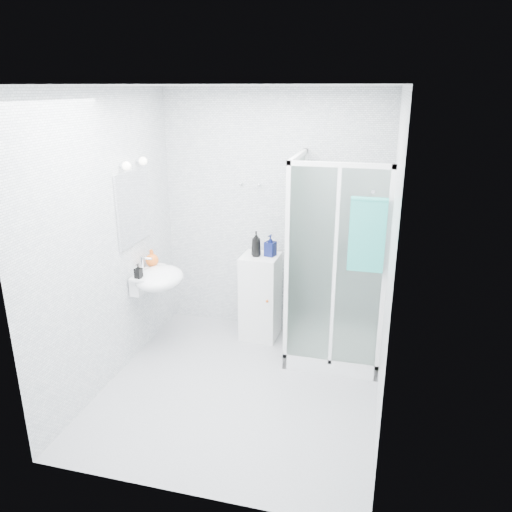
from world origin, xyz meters
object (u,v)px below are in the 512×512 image
(storage_cabinet, at_px, (260,297))
(soap_dispenser_orange, at_px, (152,258))
(shampoo_bottle_a, at_px, (256,244))
(shower_enclosure, at_px, (327,315))
(wall_basin, at_px, (157,278))
(hand_towel, at_px, (367,233))
(soap_dispenser_black, at_px, (138,271))
(shampoo_bottle_b, at_px, (270,245))

(storage_cabinet, bearing_deg, soap_dispenser_orange, -157.37)
(shampoo_bottle_a, distance_m, soap_dispenser_orange, 1.07)
(shampoo_bottle_a, bearing_deg, shower_enclosure, -15.60)
(storage_cabinet, xyz_separation_m, shampoo_bottle_a, (-0.04, -0.02, 0.60))
(shower_enclosure, height_order, storage_cabinet, shower_enclosure)
(wall_basin, xyz_separation_m, hand_towel, (1.99, -0.09, 0.63))
(soap_dispenser_orange, bearing_deg, storage_cabinet, 20.86)
(wall_basin, xyz_separation_m, storage_cabinet, (0.91, 0.56, -0.33))
(storage_cabinet, height_order, soap_dispenser_black, soap_dispenser_black)
(shampoo_bottle_a, height_order, shampoo_bottle_b, shampoo_bottle_a)
(wall_basin, relative_size, storage_cabinet, 0.60)
(hand_towel, height_order, soap_dispenser_black, hand_towel)
(storage_cabinet, xyz_separation_m, shampoo_bottle_b, (0.10, 0.02, 0.58))
(hand_towel, relative_size, shampoo_bottle_b, 2.85)
(soap_dispenser_black, bearing_deg, shampoo_bottle_b, 34.83)
(soap_dispenser_black, bearing_deg, storage_cabinet, 36.58)
(storage_cabinet, bearing_deg, shower_enclosure, -16.22)
(wall_basin, distance_m, soap_dispenser_orange, 0.25)
(shampoo_bottle_b, bearing_deg, soap_dispenser_black, -145.17)
(storage_cabinet, xyz_separation_m, soap_dispenser_black, (-1.01, -0.75, 0.47))
(wall_basin, bearing_deg, hand_towel, -2.44)
(storage_cabinet, bearing_deg, shampoo_bottle_b, 14.77)
(shampoo_bottle_a, bearing_deg, storage_cabinet, 30.17)
(wall_basin, height_order, shampoo_bottle_b, shampoo_bottle_b)
(wall_basin, relative_size, shampoo_bottle_b, 2.47)
(storage_cabinet, distance_m, soap_dispenser_black, 1.34)
(hand_towel, xyz_separation_m, shampoo_bottle_b, (-0.98, 0.67, -0.39))
(wall_basin, height_order, hand_towel, hand_towel)
(shampoo_bottle_b, height_order, soap_dispenser_black, shampoo_bottle_b)
(shampoo_bottle_b, xyz_separation_m, soap_dispenser_orange, (-1.14, -0.42, -0.09))
(shower_enclosure, xyz_separation_m, wall_basin, (-1.66, -0.32, 0.35))
(storage_cabinet, xyz_separation_m, soap_dispenser_orange, (-1.04, -0.39, 0.48))
(hand_towel, bearing_deg, soap_dispenser_orange, 173.33)
(wall_basin, xyz_separation_m, soap_dispenser_orange, (-0.12, 0.16, 0.15))
(shower_enclosure, distance_m, hand_towel, 1.11)
(wall_basin, relative_size, soap_dispenser_black, 3.98)
(soap_dispenser_orange, bearing_deg, wall_basin, -52.66)
(storage_cabinet, bearing_deg, wall_basin, -146.80)
(shampoo_bottle_a, xyz_separation_m, soap_dispenser_black, (-0.97, -0.72, -0.13))
(hand_towel, xyz_separation_m, soap_dispenser_black, (-2.09, -0.10, -0.49))
(shower_enclosure, bearing_deg, soap_dispenser_orange, -175.07)
(soap_dispenser_black, bearing_deg, soap_dispenser_orange, 94.67)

